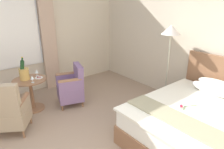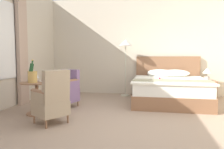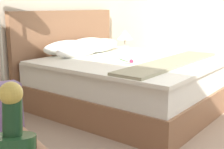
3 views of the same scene
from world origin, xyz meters
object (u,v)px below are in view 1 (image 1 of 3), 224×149
at_px(bed, 205,123).
at_px(armchair_facing_bed, 10,111).
at_px(floor_lamp_brass, 171,37).
at_px(wine_glass_near_edge, 37,72).
at_px(champagne_bucket, 24,73).
at_px(wine_glass_near_bucket, 32,78).
at_px(side_table_round, 31,92).
at_px(snack_plate, 39,78).
at_px(armchair_by_window, 71,87).

distance_m(bed, armchair_facing_bed, 3.24).
relative_size(floor_lamp_brass, wine_glass_near_edge, 12.17).
distance_m(champagne_bucket, wine_glass_near_bucket, 0.28).
bearing_deg(wine_glass_near_edge, side_table_round, -64.29).
bearing_deg(wine_glass_near_bucket, wine_glass_near_edge, 147.36).
xyz_separation_m(side_table_round, snack_plate, (0.05, 0.18, 0.30)).
distance_m(bed, floor_lamp_brass, 1.85).
distance_m(floor_lamp_brass, snack_plate, 2.88).
height_order(side_table_round, armchair_facing_bed, armchair_facing_bed).
bearing_deg(champagne_bucket, snack_plate, 68.87).
bearing_deg(champagne_bucket, wine_glass_near_bucket, 14.67).
relative_size(bed, snack_plate, 13.45).
height_order(wine_glass_near_edge, armchair_facing_bed, armchair_facing_bed).
distance_m(side_table_round, wine_glass_near_bucket, 0.45).
bearing_deg(wine_glass_near_bucket, floor_lamp_brass, 61.05).
relative_size(side_table_round, armchair_by_window, 0.76).
bearing_deg(snack_plate, wine_glass_near_edge, 172.71).
height_order(floor_lamp_brass, wine_glass_near_bucket, floor_lamp_brass).
relative_size(bed, floor_lamp_brass, 1.25).
distance_m(floor_lamp_brass, armchair_facing_bed, 3.35).
bearing_deg(wine_glass_near_edge, floor_lamp_brass, 53.56).
height_order(floor_lamp_brass, armchair_facing_bed, floor_lamp_brass).
bearing_deg(bed, floor_lamp_brass, 151.63).
height_order(floor_lamp_brass, champagne_bucket, floor_lamp_brass).
bearing_deg(bed, champagne_bucket, -147.52).
xyz_separation_m(floor_lamp_brass, wine_glass_near_bucket, (-1.37, -2.47, -0.72)).
xyz_separation_m(side_table_round, armchair_facing_bed, (0.62, -0.56, 0.05)).
xyz_separation_m(floor_lamp_brass, armchair_by_window, (-1.26, -1.70, -1.09)).
bearing_deg(snack_plate, armchair_facing_bed, -52.15).
relative_size(bed, armchair_by_window, 2.40).
bearing_deg(snack_plate, bed, 29.65).
xyz_separation_m(armchair_by_window, armchair_facing_bed, (0.29, -1.33, 0.03)).
distance_m(wine_glass_near_edge, armchair_facing_bed, 1.10).
height_order(bed, wine_glass_near_edge, bed).
relative_size(floor_lamp_brass, armchair_by_window, 1.92).
bearing_deg(armchair_by_window, armchair_facing_bed, -77.52).
distance_m(side_table_round, snack_plate, 0.35).
relative_size(floor_lamp_brass, snack_plate, 10.75).
relative_size(snack_plate, armchair_by_window, 0.18).
xyz_separation_m(bed, snack_plate, (-2.81, -1.60, 0.33)).
xyz_separation_m(wine_glass_near_bucket, wine_glass_near_edge, (-0.31, 0.20, -0.00)).
xyz_separation_m(champagne_bucket, armchair_facing_bed, (0.67, -0.49, -0.40)).
relative_size(bed, wine_glass_near_edge, 15.23).
xyz_separation_m(floor_lamp_brass, armchair_facing_bed, (-0.96, -3.03, -1.06)).
height_order(floor_lamp_brass, side_table_round, floor_lamp_brass).
bearing_deg(bed, snack_plate, -150.35).
xyz_separation_m(wine_glass_near_edge, armchair_facing_bed, (0.72, -0.76, -0.34)).
bearing_deg(snack_plate, side_table_round, -104.44).
bearing_deg(armchair_facing_bed, armchair_by_window, 102.48).
relative_size(wine_glass_near_edge, armchair_by_window, 0.16).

